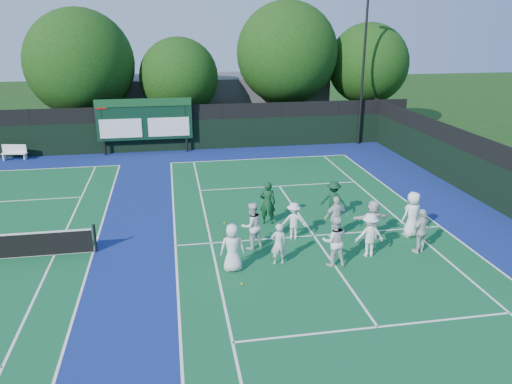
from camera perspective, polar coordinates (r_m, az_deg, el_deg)
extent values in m
plane|color=#14360E|center=(19.32, 7.45, -6.18)|extent=(120.00, 120.00, 0.00)
cube|color=navy|center=(19.44, -10.72, -6.18)|extent=(34.00, 32.00, 0.01)
cube|color=#12572D|center=(20.18, 6.62, -4.97)|extent=(10.97, 23.77, 0.00)
cube|color=white|center=(31.11, 0.48, 3.81)|extent=(10.97, 0.08, 0.00)
cube|color=white|center=(19.43, -9.19, -6.07)|extent=(0.08, 23.77, 0.00)
cube|color=white|center=(22.29, 20.30, -3.69)|extent=(0.08, 23.77, 0.00)
cube|color=white|center=(19.47, -5.14, -5.83)|extent=(0.08, 23.77, 0.00)
cube|color=white|center=(21.65, 17.15, -4.01)|extent=(0.08, 23.77, 0.00)
cube|color=white|center=(14.91, 13.73, -14.75)|extent=(8.23, 0.08, 0.00)
cube|color=white|center=(25.96, 2.67, 0.68)|extent=(8.23, 0.08, 0.00)
cube|color=white|center=(20.18, 6.62, -4.96)|extent=(0.08, 12.80, 0.00)
cube|color=white|center=(31.80, -25.20, 2.31)|extent=(10.97, 0.08, 0.00)
cube|color=white|center=(19.67, -18.10, -6.49)|extent=(0.08, 23.77, 0.00)
cube|color=white|center=(19.93, -22.02, -6.63)|extent=(0.08, 23.77, 0.00)
cube|color=black|center=(33.42, -10.74, 6.29)|extent=(34.00, 0.08, 2.00)
cube|color=black|center=(33.13, -10.90, 8.82)|extent=(34.00, 0.05, 1.00)
cylinder|color=black|center=(33.13, -17.09, 7.00)|extent=(0.16, 0.16, 3.50)
cylinder|color=black|center=(32.88, -8.01, 7.57)|extent=(0.16, 0.16, 3.50)
cube|color=black|center=(32.82, -12.63, 8.08)|extent=(6.00, 0.15, 2.60)
cube|color=#13451F|center=(32.54, -12.78, 9.94)|extent=(6.00, 0.05, 0.50)
cube|color=white|center=(32.92, -15.20, 7.02)|extent=(2.60, 0.04, 1.20)
cube|color=white|center=(32.78, -9.94, 7.35)|extent=(2.60, 0.04, 1.20)
cube|color=#A0150D|center=(32.78, -17.36, 9.44)|extent=(0.70, 0.04, 0.50)
cube|color=#535257|center=(41.24, -5.14, 10.33)|extent=(18.00, 6.00, 4.00)
cylinder|color=black|center=(34.97, 12.15, 13.40)|extent=(0.16, 0.16, 10.00)
cylinder|color=black|center=(19.43, -17.92, -5.05)|extent=(0.10, 0.10, 1.10)
cube|color=white|center=(34.21, -25.89, 4.00)|extent=(1.55, 0.68, 0.06)
cube|color=white|center=(34.29, -25.89, 4.51)|extent=(1.49, 0.35, 0.50)
cube|color=white|center=(34.43, -26.80, 3.57)|extent=(0.13, 0.36, 0.40)
cube|color=white|center=(34.10, -24.87, 3.71)|extent=(0.13, 0.36, 0.40)
cylinder|color=black|center=(37.21, -18.79, 7.46)|extent=(0.44, 0.44, 2.71)
sphere|color=#11350C|center=(36.69, -19.48, 13.69)|extent=(7.25, 7.25, 7.25)
sphere|color=#11350C|center=(36.95, -18.34, 12.71)|extent=(5.08, 5.08, 5.08)
cylinder|color=black|center=(36.81, -8.54, 7.85)|extent=(0.44, 0.44, 2.35)
sphere|color=#11350C|center=(36.34, -8.79, 12.85)|extent=(5.49, 5.49, 5.49)
sphere|color=#11350C|center=(36.72, -7.81, 12.10)|extent=(3.84, 3.84, 3.84)
cylinder|color=black|center=(37.72, 3.41, 8.97)|extent=(0.44, 0.44, 3.23)
sphere|color=#11350C|center=(37.21, 3.54, 15.57)|extent=(7.27, 7.27, 7.27)
sphere|color=#11350C|center=(37.69, 4.33, 14.49)|extent=(5.09, 5.09, 5.09)
cylinder|color=black|center=(39.63, 12.30, 8.81)|extent=(0.44, 0.44, 2.88)
sphere|color=#11350C|center=(39.18, 12.69, 14.10)|extent=(5.96, 5.96, 5.96)
sphere|color=#11350C|center=(39.73, 13.28, 13.25)|extent=(4.17, 4.17, 4.17)
sphere|color=#C1D318|center=(16.56, -1.64, -10.42)|extent=(0.07, 0.07, 0.07)
sphere|color=#C1D318|center=(21.98, 7.90, -2.90)|extent=(0.07, 0.07, 0.07)
sphere|color=#C1D318|center=(20.62, 19.19, -5.36)|extent=(0.07, 0.07, 0.07)
sphere|color=#C1D318|center=(21.23, -3.62, -3.56)|extent=(0.07, 0.07, 0.07)
sphere|color=#C1D318|center=(19.89, 15.03, -5.82)|extent=(0.07, 0.07, 0.07)
imported|color=white|center=(17.07, -2.70, -6.37)|extent=(0.86, 0.58, 1.71)
imported|color=silver|center=(17.55, 2.59, -5.95)|extent=(0.56, 0.37, 1.53)
imported|color=silver|center=(17.60, 8.95, -5.57)|extent=(0.96, 0.78, 1.83)
imported|color=white|center=(18.56, 12.84, -4.80)|extent=(1.08, 0.63, 1.65)
imported|color=silver|center=(19.33, 18.35, -4.25)|extent=(1.08, 0.78, 1.70)
imported|color=silver|center=(18.66, -0.50, -3.88)|extent=(1.08, 0.97, 1.82)
imported|color=white|center=(19.60, 4.33, -3.31)|extent=(1.06, 0.74, 1.49)
imported|color=silver|center=(19.81, 9.13, -2.87)|extent=(1.07, 0.58, 1.73)
imported|color=silver|center=(20.01, 13.15, -3.12)|extent=(1.51, 0.54, 1.60)
imported|color=white|center=(20.63, 17.44, -2.46)|extent=(1.02, 0.80, 1.85)
imported|color=#103C1F|center=(20.91, 1.33, -1.24)|extent=(0.76, 0.58, 1.87)
imported|color=#0E361F|center=(21.79, 8.84, -0.89)|extent=(1.23, 0.98, 1.67)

